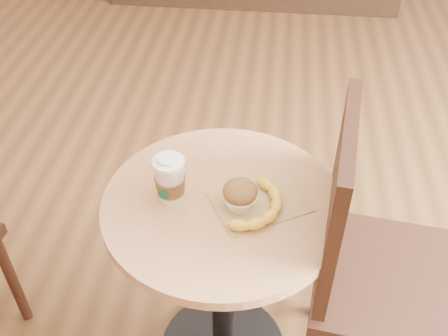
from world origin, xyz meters
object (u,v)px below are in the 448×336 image
(banana, at_px, (259,204))
(chair_right, at_px, (372,264))
(cafe_table, at_px, (222,259))
(coffee_cup, at_px, (170,181))
(muffin, at_px, (240,195))

(banana, bearing_deg, chair_right, 26.76)
(cafe_table, bearing_deg, coffee_cup, -177.77)
(cafe_table, bearing_deg, muffin, -21.41)
(cafe_table, relative_size, muffin, 8.12)
(cafe_table, height_order, coffee_cup, coffee_cup)
(chair_right, distance_m, muffin, 0.44)
(chair_right, xyz_separation_m, coffee_cup, (-0.56, 0.01, 0.26))
(coffee_cup, bearing_deg, muffin, 9.94)
(coffee_cup, height_order, banana, coffee_cup)
(cafe_table, height_order, muffin, muffin)
(chair_right, distance_m, coffee_cup, 0.62)
(chair_right, height_order, banana, chair_right)
(cafe_table, relative_size, chair_right, 0.74)
(cafe_table, bearing_deg, banana, -12.27)
(chair_right, relative_size, coffee_cup, 7.30)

